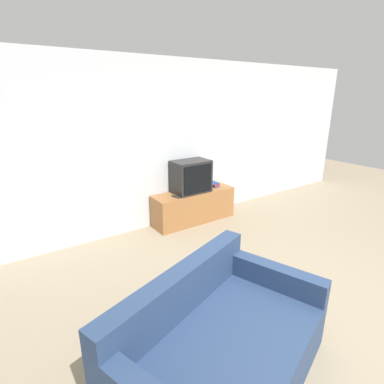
{
  "coord_description": "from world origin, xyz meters",
  "views": [
    {
      "loc": [
        -2.3,
        -1.11,
        2.07
      ],
      "look_at": [
        0.05,
        2.3,
        0.71
      ],
      "focal_mm": 28.0,
      "sensor_mm": 36.0,
      "label": 1
    }
  ],
  "objects_px": {
    "tv_stand": "(194,206)",
    "television": "(191,176)",
    "remote_on_stand": "(176,197)",
    "couch": "(221,349)",
    "book_stack": "(214,184)"
  },
  "relations": [
    {
      "from": "remote_on_stand",
      "to": "book_stack",
      "type": "bearing_deg",
      "value": 9.22
    },
    {
      "from": "book_stack",
      "to": "remote_on_stand",
      "type": "bearing_deg",
      "value": -170.78
    },
    {
      "from": "book_stack",
      "to": "remote_on_stand",
      "type": "xyz_separation_m",
      "value": [
        -0.86,
        -0.14,
        -0.03
      ]
    },
    {
      "from": "tv_stand",
      "to": "television",
      "type": "height_order",
      "value": "television"
    },
    {
      "from": "television",
      "to": "remote_on_stand",
      "type": "bearing_deg",
      "value": -164.01
    },
    {
      "from": "tv_stand",
      "to": "book_stack",
      "type": "relative_size",
      "value": 6.95
    },
    {
      "from": "television",
      "to": "tv_stand",
      "type": "bearing_deg",
      "value": -14.85
    },
    {
      "from": "tv_stand",
      "to": "remote_on_stand",
      "type": "distance_m",
      "value": 0.5
    },
    {
      "from": "television",
      "to": "remote_on_stand",
      "type": "height_order",
      "value": "television"
    },
    {
      "from": "couch",
      "to": "book_stack",
      "type": "height_order",
      "value": "couch"
    },
    {
      "from": "television",
      "to": "book_stack",
      "type": "distance_m",
      "value": 0.56
    },
    {
      "from": "couch",
      "to": "remote_on_stand",
      "type": "relative_size",
      "value": 11.34
    },
    {
      "from": "book_stack",
      "to": "remote_on_stand",
      "type": "relative_size",
      "value": 1.25
    },
    {
      "from": "tv_stand",
      "to": "couch",
      "type": "distance_m",
      "value": 2.99
    },
    {
      "from": "couch",
      "to": "television",
      "type": "bearing_deg",
      "value": 41.19
    }
  ]
}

